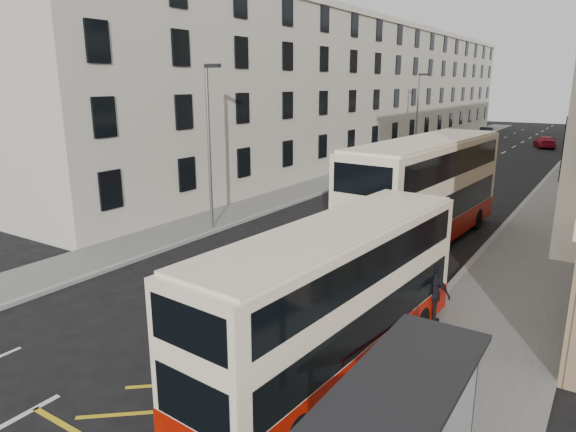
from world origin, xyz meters
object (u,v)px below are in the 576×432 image
Objects in this scene: car_red at (545,142)px; street_lamp_near at (210,139)px; car_dark at (486,133)px; double_decker_rear at (426,192)px; pedestrian_far at (433,293)px; white_van at (449,152)px; street_lamp_far at (418,111)px; bus_shelter at (404,432)px; double_decker_front at (336,299)px; car_silver at (465,140)px.

street_lamp_near is at bearing 62.01° from car_red.
car_dark is 11.32m from car_red.
pedestrian_far is at bearing -65.88° from double_decker_rear.
double_decker_rear is at bearing -73.18° from white_van.
street_lamp_far is 25.12m from car_dark.
white_van is 16.89m from car_red.
bus_shelter is 19.38m from street_lamp_near.
double_decker_front is 53.45m from car_silver.
pedestrian_far is 51.67m from car_red.
bus_shelter reaches higher than car_red.
street_lamp_far is 36.92m from pedestrian_far.
double_decker_front is 5.23× the size of pedestrian_far.
street_lamp_near is at bearing -155.75° from double_decker_rear.
street_lamp_near reaches higher than car_silver.
street_lamp_near is at bearing -73.86° from car_silver.
double_decker_front is 55.38m from car_red.
pedestrian_far reaches higher than car_dark.
car_red is (-5.26, 59.47, -1.47)m from bus_shelter.
car_dark is 0.93× the size of car_red.
bus_shelter is 58.21m from car_silver.
pedestrian_far is at bearing -59.03° from car_silver.
car_silver is at bearing 88.51° from street_lamp_near.
car_dark is (1.15, 24.78, -3.93)m from street_lamp_far.
car_dark is (-11.55, 59.27, -0.40)m from pedestrian_far.
double_decker_front is 4.10m from pedestrian_far.
double_decker_front is 1.88× the size of white_van.
car_red is at bearing 96.05° from double_decker_front.
double_decker_front reaches higher than bus_shelter.
street_lamp_near reaches higher than double_decker_front.
car_dark is at bearing 107.63° from car_silver.
street_lamp_far is (-14.69, 42.39, 2.50)m from bus_shelter.
street_lamp_near is 4.20× the size of pedestrian_far.
car_silver is (1.15, 14.21, -3.93)m from street_lamp_far.
pedestrian_far is at bearing -71.62° from white_van.
car_dark is (-1.76, 23.29, -0.03)m from white_van.
double_decker_rear is (-5.01, 16.02, 0.34)m from bus_shelter.
car_silver is at bearing 103.46° from bus_shelter.
double_decker_front is at bearing -78.28° from double_decker_rear.
street_lamp_far reaches higher than double_decker_rear.
double_decker_rear is 6.48× the size of pedestrian_far.
street_lamp_near is 54.93m from car_dark.
car_silver is (-8.53, 40.58, -1.77)m from double_decker_rear.
car_dark is (-13.54, 67.17, -1.43)m from bus_shelter.
double_decker_rear is at bearing 73.67° from car_red.
double_decker_front is at bearing -61.37° from car_silver.
double_decker_front is 12.00m from double_decker_rear.
white_van is at bearing 27.17° from street_lamp_far.
white_van is (2.91, 31.49, -3.90)m from street_lamp_near.
street_lamp_near is 48.18m from car_red.
street_lamp_near is (-14.69, 12.39, 2.50)m from bus_shelter.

